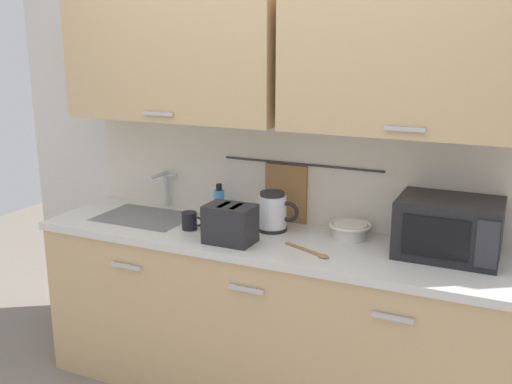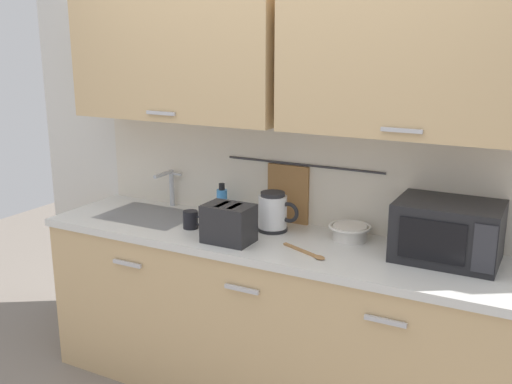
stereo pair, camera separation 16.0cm
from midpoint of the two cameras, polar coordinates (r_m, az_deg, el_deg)
name	(u,v)px [view 2 (the right image)]	position (r m, az deg, el deg)	size (l,w,h in m)	color
counter_unit	(269,317)	(3.18, 2.77, -12.00)	(2.53, 0.64, 0.90)	tan
back_wall_assembly	(293,110)	(3.07, 5.07, 7.89)	(3.70, 0.41, 2.50)	silver
sink_faucet	(170,183)	(3.53, -7.09, 0.84)	(0.09, 0.17, 0.22)	#B2B5BA
microwave	(448,231)	(2.83, 19.62, -3.60)	(0.46, 0.35, 0.27)	black
electric_kettle	(273,212)	(3.08, 3.19, -1.97)	(0.23, 0.16, 0.21)	black
dish_soap_bottle	(222,202)	(3.31, -1.93, -1.02)	(0.06, 0.06, 0.20)	#3F8CD8
mug_near_sink	(191,220)	(3.14, -4.86, -2.70)	(0.12, 0.08, 0.09)	black
mixing_bowl	(350,231)	(3.00, 10.58, -3.78)	(0.21, 0.21, 0.08)	silver
toaster	(229,223)	(2.91, -1.09, -3.06)	(0.26, 0.17, 0.19)	#232326
wooden_spoon	(309,253)	(2.79, 6.77, -5.92)	(0.26, 0.14, 0.01)	#9E7042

